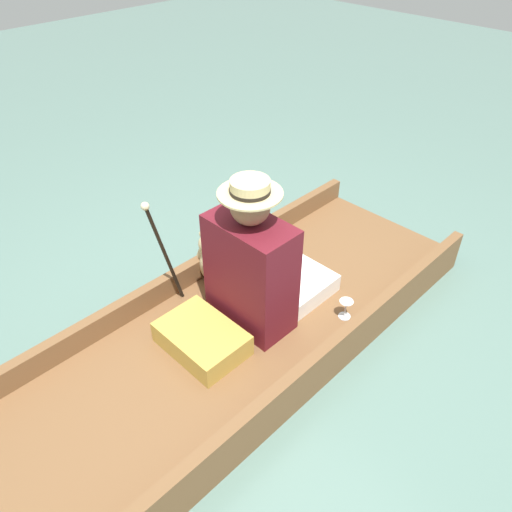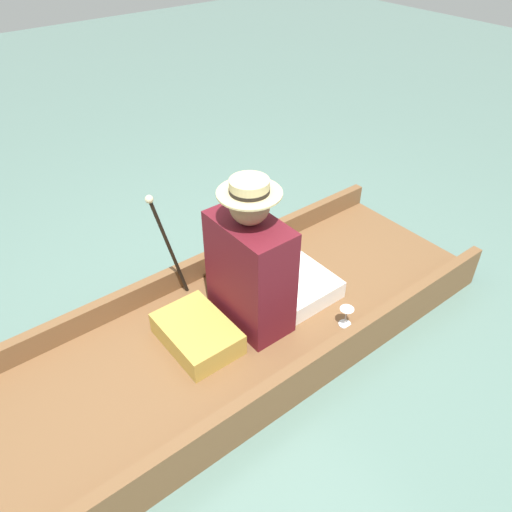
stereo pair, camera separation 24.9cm
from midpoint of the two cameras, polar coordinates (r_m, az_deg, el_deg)
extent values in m
plane|color=slate|center=(2.89, 1.29, -9.39)|extent=(16.00, 16.00, 0.00)
cube|color=brown|center=(2.85, 1.31, -8.52)|extent=(1.05, 2.89, 0.13)
cube|color=brown|center=(3.05, -4.56, -1.48)|extent=(0.06, 2.89, 0.14)
cube|color=brown|center=(2.51, 8.70, -12.72)|extent=(0.06, 2.89, 0.14)
cube|color=#B7933D|center=(2.65, -4.06, -8.96)|extent=(0.45, 0.32, 0.13)
cube|color=white|center=(2.96, 6.94, -3.48)|extent=(0.42, 0.41, 0.11)
cube|color=#5B141E|center=(2.61, 2.06, -2.10)|extent=(0.46, 0.26, 0.64)
cube|color=beige|center=(2.65, 4.31, -0.15)|extent=(0.04, 0.01, 0.35)
cube|color=white|center=(2.71, 2.53, 1.68)|extent=(0.02, 0.01, 0.38)
cube|color=white|center=(2.56, 6.22, -0.96)|extent=(0.02, 0.01, 0.38)
sphere|color=#936B4C|center=(2.37, 2.28, 5.76)|extent=(0.20, 0.20, 0.20)
cylinder|color=#CCB77F|center=(2.33, 2.32, 7.11)|extent=(0.31, 0.31, 0.01)
cylinder|color=#CCB77F|center=(2.31, 2.34, 7.91)|extent=(0.19, 0.19, 0.06)
cylinder|color=black|center=(2.32, 2.33, 7.48)|extent=(0.19, 0.19, 0.02)
ellipsoid|color=tan|center=(3.03, -2.08, -0.78)|extent=(0.15, 0.12, 0.22)
sphere|color=tan|center=(2.93, -2.15, 1.69)|extent=(0.13, 0.13, 0.13)
sphere|color=tan|center=(2.96, -1.31, 1.92)|extent=(0.05, 0.05, 0.05)
sphere|color=tan|center=(2.93, -2.69, 2.85)|extent=(0.05, 0.05, 0.05)
sphere|color=tan|center=(2.87, -1.65, 2.06)|extent=(0.05, 0.05, 0.05)
cylinder|color=tan|center=(3.05, -2.99, 0.52)|extent=(0.08, 0.06, 0.10)
cylinder|color=tan|center=(2.95, -1.18, -0.94)|extent=(0.08, 0.06, 0.10)
sphere|color=tan|center=(3.12, -2.03, -1.39)|extent=(0.06, 0.06, 0.06)
sphere|color=tan|center=(3.07, -1.14, -2.12)|extent=(0.06, 0.06, 0.06)
cylinder|color=silver|center=(2.85, 12.61, -7.70)|extent=(0.07, 0.07, 0.01)
cylinder|color=silver|center=(2.82, 12.72, -7.11)|extent=(0.01, 0.01, 0.08)
cone|color=silver|center=(2.78, 12.88, -6.28)|extent=(0.08, 0.08, 0.03)
cylinder|color=black|center=(2.76, -7.28, 0.72)|extent=(0.02, 0.18, 0.70)
sphere|color=beige|center=(2.54, -9.38, 6.33)|extent=(0.04, 0.04, 0.04)
camera|label=1|loc=(0.12, -87.22, 2.13)|focal=35.00mm
camera|label=2|loc=(0.12, 92.78, -2.13)|focal=35.00mm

